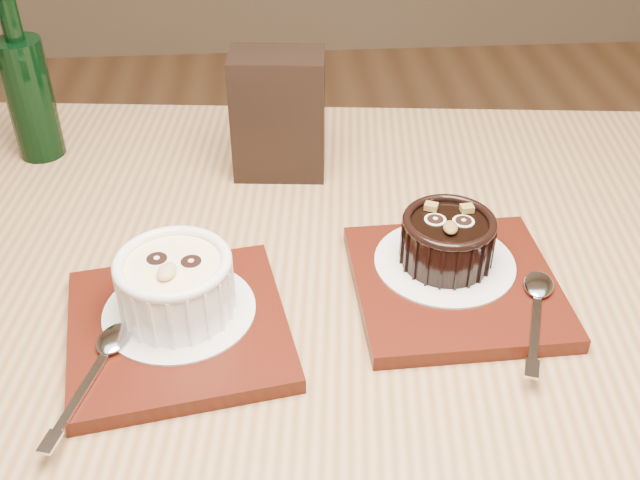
# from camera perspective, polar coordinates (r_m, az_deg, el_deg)

# --- Properties ---
(table) EXTENTS (1.28, 0.92, 0.75)m
(table) POSITION_cam_1_polar(r_m,az_deg,el_deg) (0.73, -2.84, -10.71)
(table) COLOR olive
(table) RESTS_ON ground
(tray_left) EXTENTS (0.21, 0.21, 0.01)m
(tray_left) POSITION_cam_1_polar(r_m,az_deg,el_deg) (0.65, -10.72, -6.65)
(tray_left) COLOR #48150C
(tray_left) RESTS_ON table
(doily_left) EXTENTS (0.13, 0.13, 0.00)m
(doily_left) POSITION_cam_1_polar(r_m,az_deg,el_deg) (0.65, -10.65, -5.29)
(doily_left) COLOR white
(doily_left) RESTS_ON tray_left
(ramekin_white) EXTENTS (0.10, 0.10, 0.06)m
(ramekin_white) POSITION_cam_1_polar(r_m,az_deg,el_deg) (0.63, -10.97, -3.19)
(ramekin_white) COLOR white
(ramekin_white) RESTS_ON doily_left
(spoon_left) EXTENTS (0.06, 0.14, 0.01)m
(spoon_left) POSITION_cam_1_polar(r_m,az_deg,el_deg) (0.61, -16.80, -9.43)
(spoon_left) COLOR silver
(spoon_left) RESTS_ON tray_left
(tray_right) EXTENTS (0.19, 0.19, 0.01)m
(tray_right) POSITION_cam_1_polar(r_m,az_deg,el_deg) (0.69, 10.24, -3.41)
(tray_right) COLOR #48150C
(tray_right) RESTS_ON table
(doily_right) EXTENTS (0.13, 0.13, 0.00)m
(doily_right) POSITION_cam_1_polar(r_m,az_deg,el_deg) (0.70, 9.47, -1.66)
(doily_right) COLOR white
(doily_right) RESTS_ON tray_right
(ramekin_dark) EXTENTS (0.08, 0.08, 0.05)m
(ramekin_dark) POSITION_cam_1_polar(r_m,az_deg,el_deg) (0.69, 9.69, 0.13)
(ramekin_dark) COLOR black
(ramekin_dark) RESTS_ON doily_right
(spoon_right) EXTENTS (0.07, 0.13, 0.01)m
(spoon_right) POSITION_cam_1_polar(r_m,az_deg,el_deg) (0.66, 16.18, -5.12)
(spoon_right) COLOR silver
(spoon_right) RESTS_ON tray_right
(condiment_stand) EXTENTS (0.11, 0.07, 0.14)m
(condiment_stand) POSITION_cam_1_polar(r_m,az_deg,el_deg) (0.83, -3.18, 9.49)
(condiment_stand) COLOR black
(condiment_stand) RESTS_ON table
(green_bottle) EXTENTS (0.05, 0.05, 0.20)m
(green_bottle) POSITION_cam_1_polar(r_m,az_deg,el_deg) (0.92, -21.28, 10.31)
(green_bottle) COLOR black
(green_bottle) RESTS_ON table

